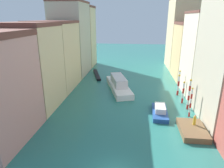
% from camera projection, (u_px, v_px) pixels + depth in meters
% --- Properties ---
extents(ground_plane, '(154.00, 154.00, 0.00)m').
position_uv_depth(ground_plane, '(127.00, 89.00, 41.69)').
color(ground_plane, '#28756B').
extents(building_left_1, '(7.82, 9.11, 13.53)m').
position_uv_depth(building_left_1, '(31.00, 67.00, 31.69)').
color(building_left_1, beige).
rests_on(building_left_1, ground).
extents(building_left_2, '(7.82, 10.74, 13.61)m').
position_uv_depth(building_left_2, '(55.00, 55.00, 41.00)').
color(building_left_2, beige).
rests_on(building_left_2, ground).
extents(building_left_3, '(7.82, 10.99, 18.05)m').
position_uv_depth(building_left_3, '(71.00, 39.00, 50.76)').
color(building_left_3, '#BCB299').
rests_on(building_left_3, ground).
extents(building_left_4, '(7.82, 7.83, 17.45)m').
position_uv_depth(building_left_4, '(81.00, 37.00, 60.11)').
color(building_left_4, beige).
rests_on(building_left_4, ground).
extents(building_right_2, '(7.82, 10.11, 15.31)m').
position_uv_depth(building_right_2, '(208.00, 54.00, 37.17)').
color(building_right_2, beige).
rests_on(building_right_2, ground).
extents(building_right_3, '(7.82, 10.37, 13.24)m').
position_uv_depth(building_right_3, '(192.00, 51.00, 47.36)').
color(building_right_3, '#DBB77A').
rests_on(building_right_3, ground).
extents(building_right_4, '(7.82, 11.54, 19.50)m').
position_uv_depth(building_right_4, '(183.00, 34.00, 56.96)').
color(building_right_4, beige).
rests_on(building_right_4, ground).
extents(waterfront_dock, '(3.19, 5.10, 0.75)m').
position_uv_depth(waterfront_dock, '(192.00, 130.00, 25.82)').
color(waterfront_dock, brown).
rests_on(waterfront_dock, ground).
extents(person_on_dock, '(0.36, 0.36, 1.43)m').
position_uv_depth(person_on_dock, '(195.00, 120.00, 26.16)').
color(person_on_dock, gold).
rests_on(person_on_dock, waterfront_dock).
extents(mooring_pole_0, '(0.29, 0.29, 4.64)m').
position_uv_depth(mooring_pole_0, '(191.00, 102.00, 29.42)').
color(mooring_pole_0, red).
rests_on(mooring_pole_0, ground).
extents(mooring_pole_1, '(0.36, 0.36, 5.11)m').
position_uv_depth(mooring_pole_1, '(189.00, 94.00, 31.78)').
color(mooring_pole_1, red).
rests_on(mooring_pole_1, ground).
extents(mooring_pole_2, '(0.36, 0.36, 3.96)m').
position_uv_depth(mooring_pole_2, '(183.00, 92.00, 34.29)').
color(mooring_pole_2, red).
rests_on(mooring_pole_2, ground).
extents(mooring_pole_3, '(0.40, 0.40, 4.12)m').
position_uv_depth(mooring_pole_3, '(178.00, 85.00, 37.82)').
color(mooring_pole_3, red).
rests_on(mooring_pole_3, ground).
extents(mooring_pole_4, '(0.34, 0.34, 4.63)m').
position_uv_depth(mooring_pole_4, '(179.00, 82.00, 38.85)').
color(mooring_pole_4, red).
rests_on(mooring_pole_4, ground).
extents(vaporetto_white, '(6.65, 13.26, 2.74)m').
position_uv_depth(vaporetto_white, '(119.00, 84.00, 41.40)').
color(vaporetto_white, white).
rests_on(vaporetto_white, ground).
extents(gondola_black, '(3.67, 9.49, 0.54)m').
position_uv_depth(gondola_black, '(97.00, 75.00, 51.38)').
color(gondola_black, black).
rests_on(gondola_black, ground).
extents(motorboat_0, '(2.47, 5.91, 1.48)m').
position_uv_depth(motorboat_0, '(160.00, 111.00, 30.63)').
color(motorboat_0, '#234C93').
rests_on(motorboat_0, ground).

